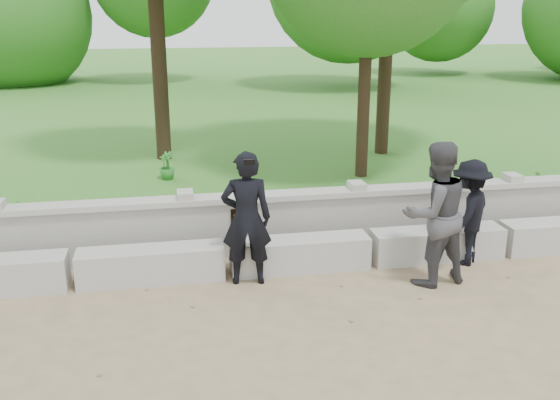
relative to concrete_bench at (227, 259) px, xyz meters
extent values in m
plane|color=#997E5E|center=(0.00, -1.90, -0.22)|extent=(80.00, 80.00, 0.00)
cube|color=#3E6C23|center=(0.00, 12.10, -0.10)|extent=(40.00, 22.00, 0.25)
cube|color=#B4B1AA|center=(-1.00, 0.00, 0.00)|extent=(1.90, 0.45, 0.45)
cube|color=#B4B1AA|center=(1.00, 0.00, 0.00)|extent=(1.90, 0.45, 0.45)
cube|color=#B4B1AA|center=(3.00, 0.00, 0.00)|extent=(1.90, 0.45, 0.45)
cube|color=#A9A6A0|center=(0.00, 0.70, 0.18)|extent=(12.50, 0.25, 0.82)
cube|color=#B4B1AA|center=(0.00, 0.70, 0.64)|extent=(12.50, 0.35, 0.08)
cube|color=black|center=(0.30, 0.56, 0.40)|extent=(0.36, 0.02, 0.24)
imported|color=black|center=(0.23, -0.28, 0.66)|extent=(0.68, 0.48, 1.76)
cube|color=black|center=(0.23, -0.63, 1.48)|extent=(0.14, 0.03, 0.07)
imported|color=#3F3E43|center=(2.59, -0.72, 0.72)|extent=(1.03, 0.88, 1.88)
imported|color=black|center=(3.34, -0.20, 0.52)|extent=(1.07, 1.07, 1.49)
cylinder|color=#382619|center=(-0.77, 5.93, 2.39)|extent=(0.32, 0.32, 4.73)
cylinder|color=#382619|center=(3.05, 3.71, 1.77)|extent=(0.24, 0.24, 3.49)
cylinder|color=#382619|center=(4.13, 5.58, 2.22)|extent=(0.30, 0.30, 4.38)
imported|color=#2B7929|center=(-2.88, 1.40, 0.28)|extent=(0.31, 0.26, 0.51)
imported|color=#2B7929|center=(1.93, 1.40, 0.29)|extent=(0.36, 0.37, 0.52)
imported|color=#2B7929|center=(5.58, 1.40, 0.29)|extent=(0.61, 0.62, 0.52)
imported|color=#2B7929|center=(-0.73, 4.16, 0.30)|extent=(0.41, 0.41, 0.55)
camera|label=1|loc=(-0.73, -7.74, 3.25)|focal=40.00mm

